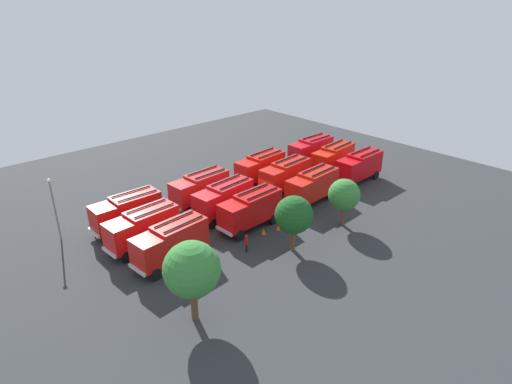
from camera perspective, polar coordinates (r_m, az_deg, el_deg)
ground_plane at (r=51.15m, az=-0.00°, el=-1.43°), size 65.80×65.80×0.00m
fire_truck_0 at (r=62.89m, az=7.20°, el=5.52°), size 7.20×2.75×3.88m
fire_truck_1 at (r=55.93m, az=0.58°, el=3.29°), size 7.36×3.18×3.88m
fire_truck_2 at (r=50.22m, az=-7.35°, el=0.55°), size 7.32×3.06×3.88m
fire_truck_3 at (r=46.40m, az=-16.56°, el=-2.40°), size 7.23×2.82×3.88m
fire_truck_4 at (r=60.15m, az=10.07°, el=4.45°), size 7.40×3.31×3.88m
fire_truck_5 at (r=53.64m, az=3.87°, el=2.29°), size 7.33×3.11×3.88m
fire_truck_6 at (r=47.34m, az=-4.26°, el=-0.83°), size 7.39×3.27×3.88m
fire_truck_7 at (r=42.86m, az=-14.62°, el=-4.47°), size 7.31×3.05×3.88m
fire_truck_8 at (r=57.96m, az=13.39°, el=3.38°), size 7.24×2.84×3.88m
fire_truck_9 at (r=50.88m, az=7.39°, el=0.88°), size 7.32×3.08×3.88m
fire_truck_10 at (r=44.93m, az=-0.73°, el=-2.21°), size 7.28×2.96×3.88m
fire_truck_11 at (r=39.88m, az=-11.11°, el=-6.40°), size 7.37×3.22×3.88m
firefighter_0 at (r=60.99m, az=2.05°, el=3.97°), size 0.42×0.48×1.82m
firefighter_1 at (r=49.44m, az=-19.30°, el=-2.69°), size 0.47×0.34×1.64m
firefighter_2 at (r=48.04m, az=3.71°, el=-1.91°), size 0.47×0.35×1.82m
firefighter_3 at (r=41.40m, az=-1.26°, el=-6.61°), size 0.44×0.48×1.69m
tree_0 at (r=45.82m, az=11.46°, el=-0.37°), size 3.31×3.31×5.13m
tree_1 at (r=40.38m, az=4.98°, el=-3.03°), size 3.58×3.58×5.55m
tree_2 at (r=31.87m, az=-8.41°, el=-10.04°), size 4.20×4.20×6.50m
traffic_cone_0 at (r=45.35m, az=2.91°, el=-4.65°), size 0.39×0.39×0.56m
traffic_cone_1 at (r=44.50m, az=0.99°, el=-5.15°), size 0.47×0.47×0.66m
traffic_cone_2 at (r=53.59m, az=12.74°, el=-0.42°), size 0.47×0.47×0.67m
lamppost at (r=46.20m, az=-24.93°, el=-1.53°), size 0.36×0.36×6.56m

